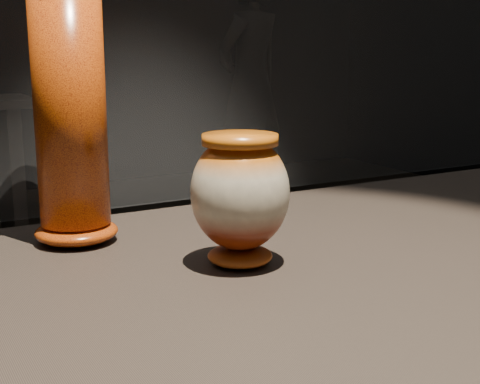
% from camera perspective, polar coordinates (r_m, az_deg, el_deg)
% --- Properties ---
extents(main_vase, '(0.18, 0.18, 0.19)m').
position_cam_1_polar(main_vase, '(0.94, -0.00, -0.20)').
color(main_vase, maroon).
rests_on(main_vase, display_plinth).
extents(tall_vase, '(0.16, 0.16, 0.41)m').
position_cam_1_polar(tall_vase, '(1.06, -14.27, 6.28)').
color(tall_vase, '#CE520D').
rests_on(tall_vase, display_plinth).
extents(visitor, '(0.78, 0.64, 1.83)m').
position_cam_1_polar(visitor, '(5.43, 0.89, 9.33)').
color(visitor, black).
rests_on(visitor, ground).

